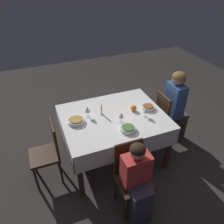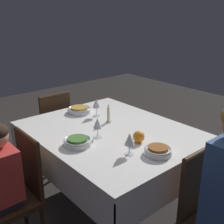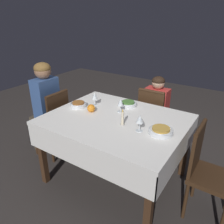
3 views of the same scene
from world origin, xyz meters
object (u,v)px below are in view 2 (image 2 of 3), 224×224
at_px(bowl_west, 158,151).
at_px(wine_glass_east, 96,104).
at_px(chair_west, 209,214).
at_px(chair_east, 52,128).
at_px(wine_glass_west, 130,140).
at_px(bowl_north, 78,142).
at_px(bowl_east, 79,110).
at_px(candle_centerpiece, 108,115).
at_px(dining_table, 110,140).
at_px(chair_north, 18,190).
at_px(wine_glass_north, 97,124).
at_px(orange_fruit, 139,137).

relative_size(bowl_west, wine_glass_east, 1.14).
relative_size(chair_west, chair_east, 1.00).
relative_size(chair_west, wine_glass_west, 5.85).
relative_size(bowl_north, bowl_east, 0.91).
bearing_deg(bowl_west, candle_centerpiece, -9.89).
height_order(dining_table, wine_glass_east, wine_glass_east).
relative_size(chair_north, wine_glass_north, 5.91).
xyz_separation_m(chair_north, bowl_east, (0.41, -0.80, 0.30)).
height_order(wine_glass_west, bowl_east, wine_glass_west).
xyz_separation_m(dining_table, chair_west, (-0.90, -0.03, -0.18)).
bearing_deg(dining_table, chair_west, -178.16).
height_order(wine_glass_north, bowl_east, wine_glass_north).
relative_size(wine_glass_north, bowl_east, 0.69).
bearing_deg(wine_glass_east, orange_fruit, 171.46).
relative_size(bowl_west, bowl_north, 0.93).
relative_size(chair_west, bowl_north, 4.50).
bearing_deg(chair_west, wine_glass_east, 86.36).
bearing_deg(dining_table, bowl_west, 177.57).
bearing_deg(wine_glass_north, candle_centerpiece, -55.10).
distance_m(chair_north, bowl_north, 0.53).
relative_size(chair_north, wine_glass_west, 5.85).
bearing_deg(chair_west, chair_east, 92.34).
relative_size(chair_west, wine_glass_north, 5.91).
relative_size(chair_east, wine_glass_north, 5.91).
xyz_separation_m(chair_east, candle_centerpiece, (-0.77, -0.14, 0.33)).
distance_m(chair_west, bowl_west, 0.49).
xyz_separation_m(chair_east, bowl_north, (-0.96, 0.31, 0.30)).
bearing_deg(wine_glass_north, bowl_east, -20.38).
xyz_separation_m(dining_table, wine_glass_north, (-0.04, 0.16, 0.19)).
xyz_separation_m(dining_table, candle_centerpiece, (0.13, -0.09, 0.15)).
bearing_deg(wine_glass_east, chair_east, 14.55).
distance_m(wine_glass_north, orange_fruit, 0.32).
relative_size(wine_glass_west, candle_centerpiece, 0.94).
height_order(dining_table, wine_glass_north, wine_glass_north).
distance_m(wine_glass_north, wine_glass_east, 0.45).
bearing_deg(chair_north, candle_centerpiece, 93.12).
height_order(chair_west, chair_north, same).
height_order(chair_east, candle_centerpiece, candle_centerpiece).
bearing_deg(bowl_east, chair_east, 11.71).
xyz_separation_m(wine_glass_west, wine_glass_east, (0.71, -0.27, 0.01)).
relative_size(wine_glass_north, candle_centerpiece, 0.93).
bearing_deg(wine_glass_west, bowl_east, -12.97).
xyz_separation_m(chair_west, bowl_east, (1.40, -0.01, 0.30)).
distance_m(chair_east, bowl_west, 1.45).
distance_m(dining_table, bowl_north, 0.37).
relative_size(bowl_east, wine_glass_east, 1.34).
relative_size(chair_west, chair_north, 1.00).
height_order(chair_north, bowl_north, chair_north).
xyz_separation_m(bowl_north, wine_glass_north, (0.01, -0.19, 0.08)).
bearing_deg(candle_centerpiece, orange_fruit, 169.83).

